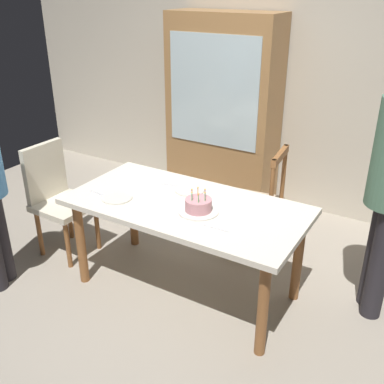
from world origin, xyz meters
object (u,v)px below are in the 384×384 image
(plate_far_side, at_px, (190,190))
(chair_spindle_back, at_px, (256,205))
(china_cabinet, at_px, (223,112))
(dining_table, at_px, (186,215))
(plate_near_celebrant, at_px, (117,198))
(chair_upholstered, at_px, (57,194))
(birthday_cake, at_px, (198,206))

(plate_far_side, xyz_separation_m, chair_spindle_back, (0.31, 0.56, -0.28))
(plate_far_side, relative_size, china_cabinet, 0.12)
(chair_spindle_back, bearing_deg, dining_table, -106.62)
(dining_table, relative_size, chair_spindle_back, 1.78)
(dining_table, distance_m, plate_far_side, 0.23)
(plate_near_celebrant, xyz_separation_m, chair_upholstered, (-0.77, 0.12, -0.21))
(plate_far_side, xyz_separation_m, chair_upholstered, (-1.15, -0.26, -0.21))
(plate_far_side, height_order, chair_spindle_back, chair_spindle_back)
(birthday_cake, xyz_separation_m, chair_spindle_back, (0.08, 0.81, -0.32))
(plate_near_celebrant, bearing_deg, dining_table, 22.24)
(dining_table, height_order, birthday_cake, birthday_cake)
(plate_far_side, bearing_deg, china_cabinet, 107.72)
(dining_table, bearing_deg, birthday_cake, -25.07)
(dining_table, height_order, plate_far_side, plate_far_side)
(dining_table, relative_size, china_cabinet, 0.89)
(dining_table, height_order, chair_upholstered, chair_upholstered)
(chair_upholstered, bearing_deg, china_cabinet, 66.32)
(dining_table, distance_m, chair_spindle_back, 0.80)
(china_cabinet, bearing_deg, birthday_cake, -67.84)
(plate_near_celebrant, height_order, chair_upholstered, chair_upholstered)
(plate_near_celebrant, relative_size, plate_far_side, 1.00)
(plate_near_celebrant, height_order, chair_spindle_back, chair_spindle_back)
(chair_spindle_back, distance_m, chair_upholstered, 1.67)
(china_cabinet, bearing_deg, chair_upholstered, -113.68)
(dining_table, xyz_separation_m, birthday_cake, (0.14, -0.07, 0.13))
(birthday_cake, relative_size, chair_spindle_back, 0.29)
(chair_upholstered, bearing_deg, birthday_cake, 0.01)
(dining_table, relative_size, birthday_cake, 6.03)
(china_cabinet, bearing_deg, chair_spindle_back, -47.53)
(plate_near_celebrant, distance_m, chair_upholstered, 0.81)
(plate_near_celebrant, height_order, plate_far_side, same)
(plate_near_celebrant, distance_m, chair_spindle_back, 1.19)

